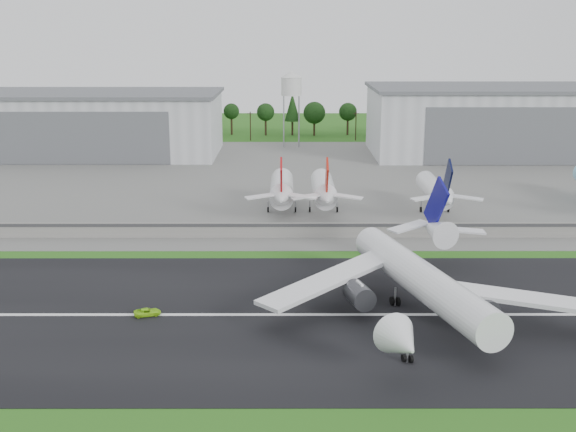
{
  "coord_description": "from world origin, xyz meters",
  "views": [
    {
      "loc": [
        -6.68,
        -100.23,
        45.62
      ],
      "look_at": [
        -6.51,
        40.0,
        9.0
      ],
      "focal_mm": 45.0,
      "sensor_mm": 36.0,
      "label": 1
    }
  ],
  "objects_px": {
    "main_airliner": "(421,288)",
    "parked_jet_navy": "(437,191)",
    "parked_jet_red_a": "(282,190)",
    "parked_jet_red_b": "(324,190)",
    "ground_vehicle": "(147,312)"
  },
  "relations": [
    {
      "from": "main_airliner",
      "to": "parked_jet_red_a",
      "type": "bearing_deg",
      "value": -86.8
    },
    {
      "from": "main_airliner",
      "to": "parked_jet_red_a",
      "type": "distance_m",
      "value": 70.85
    },
    {
      "from": "parked_jet_red_a",
      "to": "main_airliner",
      "type": "bearing_deg",
      "value": -71.04
    },
    {
      "from": "main_airliner",
      "to": "parked_jet_red_a",
      "type": "xyz_separation_m",
      "value": [
        -23.02,
        66.99,
        1.34
      ]
    },
    {
      "from": "parked_jet_red_a",
      "to": "parked_jet_navy",
      "type": "xyz_separation_m",
      "value": [
        38.98,
        -0.06,
        -0.35
      ]
    },
    {
      "from": "parked_jet_red_a",
      "to": "parked_jet_navy",
      "type": "height_order",
      "value": "parked_jet_red_a"
    },
    {
      "from": "ground_vehicle",
      "to": "parked_jet_navy",
      "type": "xyz_separation_m",
      "value": [
        60.45,
        66.84,
        5.17
      ]
    },
    {
      "from": "main_airliner",
      "to": "parked_jet_navy",
      "type": "distance_m",
      "value": 68.81
    },
    {
      "from": "ground_vehicle",
      "to": "parked_jet_red_b",
      "type": "height_order",
      "value": "parked_jet_red_b"
    },
    {
      "from": "parked_jet_red_a",
      "to": "parked_jet_navy",
      "type": "relative_size",
      "value": 1.0
    },
    {
      "from": "parked_jet_red_a",
      "to": "parked_jet_red_b",
      "type": "bearing_deg",
      "value": -0.05
    },
    {
      "from": "parked_jet_red_a",
      "to": "parked_jet_navy",
      "type": "distance_m",
      "value": 38.98
    },
    {
      "from": "ground_vehicle",
      "to": "parked_jet_navy",
      "type": "bearing_deg",
      "value": -59.29
    },
    {
      "from": "main_airliner",
      "to": "parked_jet_red_a",
      "type": "height_order",
      "value": "main_airliner"
    },
    {
      "from": "main_airliner",
      "to": "ground_vehicle",
      "type": "relative_size",
      "value": 13.31
    }
  ]
}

